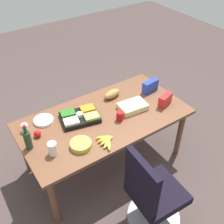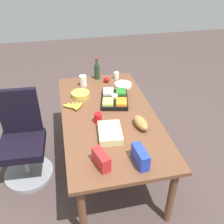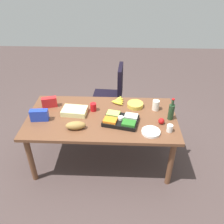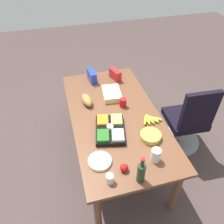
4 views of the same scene
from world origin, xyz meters
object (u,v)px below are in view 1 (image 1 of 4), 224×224
Objects in this scene: veggie_tray at (80,117)px; chip_bag_red at (165,100)px; apple_red at (37,134)px; mayo_jar at (53,149)px; office_chair at (152,199)px; wine_bottle at (28,139)px; conference_table at (104,122)px; chip_bag_blue at (150,86)px; red_solo_cup at (120,116)px; sheet_cake at (133,106)px; bread_loaf at (112,94)px; banana_bunch at (106,141)px; chip_bowl at (81,145)px; paper_cup at (25,128)px; paper_plate_stack at (44,120)px.

chip_bag_red reaches higher than veggie_tray.
mayo_jar is (-0.04, 0.31, 0.03)m from apple_red.
wine_bottle is at bearing -50.49° from office_chair.
veggie_tray reaches higher than conference_table.
chip_bag_blue is 2.00× the size of red_solo_cup.
apple_red reaches higher than sheet_cake.
sheet_cake is (-0.07, 0.33, -0.02)m from bread_loaf.
chip_bag_blue is (-0.84, -1.07, 0.42)m from office_chair.
chip_bag_red is at bearing 163.97° from conference_table.
chip_bag_red reaches higher than sheet_cake.
veggie_tray is at bearing -18.77° from chip_bag_red.
chip_bowl reaches higher than banana_bunch.
banana_bunch is (-0.62, 0.63, -0.02)m from paper_cup.
chip_bag_red is (-0.80, -0.75, 0.41)m from office_chair.
chip_bowl is at bearing 105.59° from paper_plate_stack.
veggie_tray is 0.45m from red_solo_cup.
sheet_cake is at bearing 170.65° from apple_red.
bread_loaf is at bearing -155.25° from mayo_jar.
office_chair is 3.25× the size of sheet_cake.
bread_loaf is at bearing -164.46° from veggie_tray.
chip_bag_red is at bearing 172.99° from red_solo_cup.
sheet_cake is at bearing -152.34° from banana_bunch.
chip_bag_red reaches higher than banana_bunch.
chip_bowl is (-0.27, 0.07, -0.04)m from mayo_jar.
sheet_cake is at bearing -115.47° from office_chair.
bread_loaf reaches higher than paper_cup.
sheet_cake is (0.41, 0.17, -0.04)m from chip_bag_blue.
conference_table is 0.69m from paper_plate_stack.
wine_bottle reaches higher than mayo_jar.
chip_bag_blue is (-0.77, -0.11, 0.15)m from conference_table.
chip_bag_red is 0.91× the size of chip_bag_blue.
banana_bunch is 1.11× the size of paper_plate_stack.
paper_plate_stack is (0.53, -1.28, 0.36)m from office_chair.
veggie_tray is 0.43m from chip_bowl.
chip_bag_blue is 1.65m from wine_bottle.
chip_bowl is (-0.30, 0.38, -0.01)m from apple_red.
conference_table is 4.05× the size of veggie_tray.
office_chair is at bearing 51.93° from chip_bag_blue.
bread_loaf is at bearing -77.94° from sheet_cake.
chip_bowl reaches higher than conference_table.
office_chair is 0.72m from banana_bunch.
chip_bowl is at bearing 147.63° from wine_bottle.
banana_bunch is 0.39m from red_solo_cup.
red_solo_cup is at bearing 163.45° from apple_red.
red_solo_cup is (-0.87, 0.26, 0.02)m from apple_red.
apple_red is 0.35× the size of chip_bag_blue.
bread_loaf is 0.90m from chip_bowl.
conference_table is 0.42m from bread_loaf.
office_chair reaches higher than mayo_jar.
wine_bottle reaches higher than conference_table.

